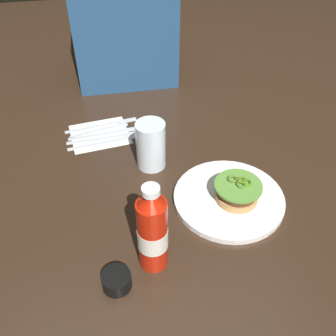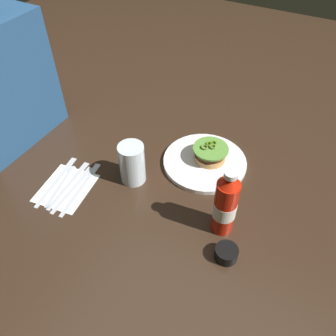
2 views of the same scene
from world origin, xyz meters
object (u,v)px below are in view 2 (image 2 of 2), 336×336
Objects in this scene: ketchup_bottle at (225,205)px; condiment_cup at (226,253)px; fork_utensil at (76,185)px; water_glass at (132,163)px; steak_knife at (58,177)px; table_knife at (71,181)px; napkin at (66,188)px; spoon_utensil at (64,179)px; burger_sandwich at (210,153)px; butter_knife at (83,184)px; dinner_plate at (205,162)px.

ketchup_bottle is 0.12m from condiment_cup.
condiment_cup reaches higher than fork_utensil.
water_glass is (0.04, 0.31, -0.03)m from ketchup_bottle.
table_knife is at bearing -83.33° from steak_knife.
napkin is at bearing -114.35° from steak_knife.
water_glass is 0.22m from spoon_utensil.
spoon_utensil reaches higher than napkin.
spoon_utensil is at bearing -79.73° from steak_knife.
fork_utensil is at bearing 88.53° from condiment_cup.
burger_sandwich is 0.41m from butter_knife.
table_knife is at bearing 99.21° from butter_knife.
ketchup_bottle reaches higher than dinner_plate.
napkin is at bearing 129.43° from water_glass.
burger_sandwich is 0.86× the size of water_glass.
ketchup_bottle is 0.98× the size of steak_knife.
spoon_utensil is (-0.28, 0.36, -0.03)m from burger_sandwich.
steak_knife is (-0.27, 0.37, -0.00)m from dinner_plate.
water_glass is 0.79× the size of napkin.
steak_knife is at bearing 88.82° from condiment_cup.
butter_knife is at bearing 132.31° from dinner_plate.
table_knife is (0.00, 0.02, 0.00)m from fork_utensil.
condiment_cup is 0.36× the size of napkin.
table_knife is (0.02, 0.51, -0.01)m from condiment_cup.
dinner_plate is at bearing -47.69° from butter_knife.
spoon_utensil is at bearing 97.48° from ketchup_bottle.
burger_sandwich reaches higher than steak_knife.
dinner_plate is 0.41m from fork_utensil.
napkin is at bearing 100.86° from ketchup_bottle.
dinner_plate is 0.44m from spoon_utensil.
fork_utensil is at bearing -100.19° from table_knife.
steak_knife reaches higher than napkin.
table_knife is at bearing 97.67° from ketchup_bottle.
steak_knife is (-0.11, 0.21, -0.06)m from water_glass.
fork_utensil is 0.93× the size of steak_knife.
napkin is (-0.01, 0.51, -0.02)m from condiment_cup.
spoon_utensil is (-0.27, 0.35, -0.00)m from dinner_plate.
butter_knife is at bearing 129.04° from water_glass.
burger_sandwich is 0.25m from water_glass.
napkin is 0.03m from table_knife.
water_glass reaches higher than dinner_plate.
burger_sandwich is 0.51× the size of steak_knife.
dinner_plate reaches higher than fork_utensil.
water_glass is (-0.18, 0.18, 0.03)m from burger_sandwich.
steak_knife is at bearing 96.67° from table_knife.
spoon_utensil is 0.02m from steak_knife.
condiment_cup is 0.28× the size of table_knife.
table_knife is (-0.01, 0.04, -0.00)m from butter_knife.
butter_knife is at bearing -82.80° from spoon_utensil.
ketchup_bottle reaches higher than condiment_cup.
ketchup_bottle is 1.06× the size of fork_utensil.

